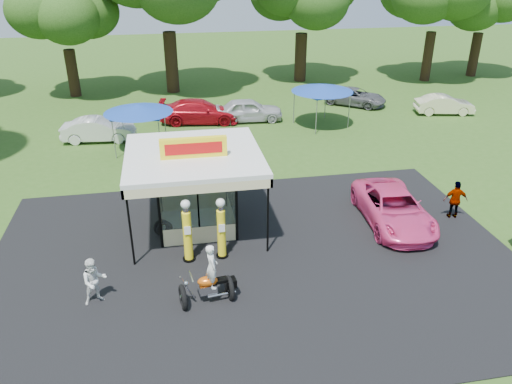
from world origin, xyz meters
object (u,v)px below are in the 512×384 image
(gas_pump_right, at_px, (221,230))
(spectator_west, at_px, (94,281))
(motorcycle, at_px, (210,279))
(pink_sedan, at_px, (393,208))
(gas_pump_left, at_px, (187,232))
(tent_west, at_px, (138,109))
(bg_car_b, at_px, (200,111))
(bg_car_c, at_px, (249,110))
(kiosk_car, at_px, (193,193))
(bg_car_a, at_px, (99,130))
(bg_car_d, at_px, (355,97))
(gas_station_kiosk, at_px, (195,188))
(bg_car_e, at_px, (444,105))
(tent_east, at_px, (322,88))
(spectator_east_b, at_px, (455,200))

(gas_pump_right, relative_size, spectator_west, 1.50)
(motorcycle, xyz_separation_m, pink_sedan, (8.25, 3.91, -0.15))
(gas_pump_left, relative_size, gas_pump_right, 1.03)
(tent_west, bearing_deg, gas_pump_left, -80.73)
(bg_car_b, height_order, bg_car_c, bg_car_b)
(kiosk_car, bearing_deg, bg_car_a, 28.42)
(bg_car_c, bearing_deg, bg_car_d, -72.22)
(pink_sedan, bearing_deg, gas_station_kiosk, 175.13)
(tent_west, bearing_deg, bg_car_e, 9.08)
(bg_car_c, height_order, bg_car_d, bg_car_c)
(gas_pump_left, relative_size, bg_car_b, 0.48)
(gas_pump_right, distance_m, spectator_west, 4.88)
(bg_car_b, bearing_deg, bg_car_e, -86.01)
(bg_car_a, xyz_separation_m, bg_car_d, (18.34, 4.63, -0.09))
(gas_pump_right, distance_m, bg_car_a, 15.45)
(tent_west, bearing_deg, tent_east, 11.67)
(motorcycle, height_order, kiosk_car, motorcycle)
(spectator_east_b, relative_size, tent_east, 0.44)
(gas_station_kiosk, xyz_separation_m, bg_car_e, (18.68, 13.03, -1.11))
(pink_sedan, xyz_separation_m, spectator_east_b, (2.83, -0.07, 0.15))
(bg_car_b, bearing_deg, gas_station_kiosk, -177.33)
(gas_station_kiosk, bearing_deg, gas_pump_right, -73.68)
(spectator_west, bearing_deg, motorcycle, -28.82)
(motorcycle, bearing_deg, gas_station_kiosk, 82.72)
(motorcycle, xyz_separation_m, tent_west, (-2.57, 14.82, 1.61))
(gas_station_kiosk, relative_size, motorcycle, 2.38)
(motorcycle, xyz_separation_m, spectator_east_b, (11.08, 3.84, -0.00))
(kiosk_car, height_order, tent_east, tent_east)
(motorcycle, xyz_separation_m, bg_car_e, (18.61, 18.20, -0.21))
(motorcycle, bearing_deg, gas_pump_right, 67.03)
(bg_car_d, bearing_deg, spectator_west, 178.92)
(bg_car_a, xyz_separation_m, bg_car_e, (23.81, 1.34, -0.05))
(gas_station_kiosk, bearing_deg, gas_pump_left, -101.14)
(spectator_west, xyz_separation_m, spectator_east_b, (14.85, 3.18, 0.04))
(bg_car_d, height_order, tent_west, tent_west)
(kiosk_car, height_order, bg_car_d, bg_car_d)
(motorcycle, bearing_deg, spectator_west, 162.14)
(gas_pump_left, bearing_deg, gas_pump_right, 0.40)
(bg_car_a, relative_size, bg_car_b, 0.82)
(gas_pump_right, height_order, bg_car_b, gas_pump_right)
(motorcycle, relative_size, bg_car_b, 0.42)
(bg_car_a, distance_m, tent_west, 3.77)
(pink_sedan, distance_m, bg_car_c, 15.63)
(gas_pump_left, bearing_deg, pink_sedan, 8.55)
(bg_car_e, bearing_deg, bg_car_a, 104.04)
(spectator_west, relative_size, bg_car_b, 0.31)
(gas_station_kiosk, bearing_deg, tent_east, 52.73)
(gas_station_kiosk, xyz_separation_m, bg_car_a, (-5.13, 11.69, -1.06))
(pink_sedan, xyz_separation_m, bg_car_e, (10.36, 14.30, -0.06))
(spectator_east_b, bearing_deg, gas_pump_left, 18.83)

